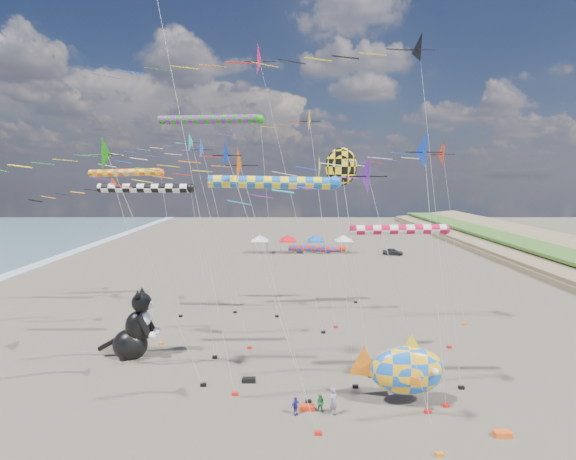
# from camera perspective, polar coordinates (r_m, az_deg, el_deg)

# --- Properties ---
(delta_kite_0) EXTENTS (10.36, 1.60, 15.63)m
(delta_kite_0) POSITION_cam_1_polar(r_m,az_deg,el_deg) (22.76, -9.64, 8.41)
(delta_kite_0) COLOR #0427B5
(delta_kite_0) RESTS_ON ground
(delta_kite_1) EXTENTS (15.04, 2.53, 24.79)m
(delta_kite_1) POSITION_cam_1_polar(r_m,az_deg,el_deg) (36.89, 14.44, 21.52)
(delta_kite_1) COLOR black
(delta_kite_1) RESTS_ON ground
(delta_kite_2) EXTENTS (11.39, 2.31, 15.58)m
(delta_kite_2) POSITION_cam_1_polar(r_m,az_deg,el_deg) (26.10, -8.45, 7.72)
(delta_kite_2) COLOR #E25109
(delta_kite_2) RESTS_ON ground
(delta_kite_3) EXTENTS (10.43, 1.79, 16.66)m
(delta_kite_3) POSITION_cam_1_polar(r_m,az_deg,el_deg) (35.34, -12.56, 9.32)
(delta_kite_3) COLOR blue
(delta_kite_3) RESTS_ON ground
(delta_kite_4) EXTENTS (11.33, 2.11, 18.17)m
(delta_kite_4) POSITION_cam_1_polar(r_m,az_deg,el_deg) (45.15, -13.19, 10.55)
(delta_kite_4) COLOR #16BBB5
(delta_kite_4) RESTS_ON ground
(delta_kite_5) EXTENTS (12.80, 2.36, 16.29)m
(delta_kite_5) POSITION_cam_1_polar(r_m,az_deg,el_deg) (30.06, -21.32, 8.46)
(delta_kite_5) COLOR #147D0D
(delta_kite_5) RESTS_ON ground
(delta_kite_6) EXTENTS (11.89, 2.49, 16.93)m
(delta_kite_6) POSITION_cam_1_polar(r_m,az_deg,el_deg) (42.25, 18.05, 8.80)
(delta_kite_6) COLOR red
(delta_kite_6) RESTS_ON ground
(delta_kite_7) EXTENTS (9.55, 1.89, 14.75)m
(delta_kite_7) POSITION_cam_1_polar(r_m,az_deg,el_deg) (20.82, 8.48, 6.03)
(delta_kite_7) COLOR #5A1797
(delta_kite_7) RESTS_ON ground
(delta_kite_9) EXTENTS (9.04, 1.51, 13.78)m
(delta_kite_9) POSITION_cam_1_polar(r_m,az_deg,el_deg) (38.23, -22.43, 4.57)
(delta_kite_9) COLOR #F13603
(delta_kite_9) RESTS_ON ground
(delta_kite_10) EXTENTS (10.50, 2.14, 19.68)m
(delta_kite_10) POSITION_cam_1_polar(r_m,az_deg,el_deg) (39.75, 0.88, 13.43)
(delta_kite_10) COLOR yellow
(delta_kite_10) RESTS_ON ground
(delta_kite_11) EXTENTS (17.98, 2.89, 24.72)m
(delta_kite_11) POSITION_cam_1_polar(r_m,az_deg,el_deg) (39.27, -4.60, 20.49)
(delta_kite_11) COLOR #DE1253
(delta_kite_11) RESTS_ON ground
(delta_kite_12) EXTENTS (10.41, 2.24, 16.23)m
(delta_kite_12) POSITION_cam_1_polar(r_m,az_deg,el_deg) (26.08, 13.42, 9.04)
(delta_kite_12) COLOR blue
(delta_kite_12) RESTS_ON ground
(windsock_0) EXTENTS (8.46, 0.73, 14.44)m
(windsock_0) POSITION_cam_1_polar(r_m,az_deg,el_deg) (45.23, -19.56, 6.79)
(windsock_0) COLOR #FF5815
(windsock_0) RESTS_ON ground
(windsock_1) EXTENTS (7.61, 0.64, 10.76)m
(windsock_1) POSITION_cam_1_polar(r_m,az_deg,el_deg) (28.75, 14.40, -0.10)
(windsock_1) COLOR red
(windsock_1) RESTS_ON ground
(windsock_2) EXTENTS (9.46, 0.81, 13.76)m
(windsock_2) POSITION_cam_1_polar(r_m,az_deg,el_deg) (27.79, -1.18, 5.96)
(windsock_2) COLOR blue
(windsock_2) RESTS_ON ground
(windsock_3) EXTENTS (11.02, 0.89, 19.40)m
(windsock_3) POSITION_cam_1_polar(r_m,az_deg,el_deg) (43.43, -9.26, 13.60)
(windsock_3) COLOR #1E7D16
(windsock_3) RESTS_ON ground
(windsock_4) EXTENTS (7.52, 0.73, 6.37)m
(windsock_4) POSITION_cam_1_polar(r_m,az_deg,el_deg) (48.26, 3.96, -2.42)
(windsock_4) COLOR red
(windsock_4) RESTS_ON ground
(windsock_5) EXTENTS (8.30, 0.68, 13.21)m
(windsock_5) POSITION_cam_1_polar(r_m,az_deg,el_deg) (34.07, -17.12, 4.95)
(windsock_5) COLOR black
(windsock_5) RESTS_ON ground
(angelfish_kite) EXTENTS (3.74, 3.02, 15.70)m
(angelfish_kite) POSITION_cam_1_polar(r_m,az_deg,el_deg) (31.57, 6.42, 7.79)
(angelfish_kite) COLOR yellow
(angelfish_kite) RESTS_ON ground
(cat_inflatable) EXTENTS (4.07, 2.15, 5.40)m
(cat_inflatable) POSITION_cam_1_polar(r_m,az_deg,el_deg) (36.57, -19.05, -11.09)
(cat_inflatable) COLOR black
(cat_inflatable) RESTS_ON ground
(fish_inflatable) EXTENTS (6.05, 2.90, 4.45)m
(fish_inflatable) POSITION_cam_1_polar(r_m,az_deg,el_deg) (29.05, 14.79, -16.84)
(fish_inflatable) COLOR blue
(fish_inflatable) RESTS_ON ground
(person_adult) EXTENTS (0.71, 0.69, 1.65)m
(person_adult) POSITION_cam_1_polar(r_m,az_deg,el_deg) (27.76, 5.81, -20.88)
(person_adult) COLOR gray
(person_adult) RESTS_ON ground
(child_green) EXTENTS (0.69, 0.65, 1.12)m
(child_green) POSITION_cam_1_polar(r_m,az_deg,el_deg) (28.11, 4.13, -21.11)
(child_green) COLOR #248839
(child_green) RESTS_ON ground
(child_blue) EXTENTS (0.65, 0.64, 1.09)m
(child_blue) POSITION_cam_1_polar(r_m,az_deg,el_deg) (27.81, 0.95, -21.44)
(child_blue) COLOR #232595
(child_blue) RESTS_ON ground
(kite_bag_0) EXTENTS (0.90, 0.44, 0.30)m
(kite_bag_0) POSITION_cam_1_polar(r_m,az_deg,el_deg) (31.81, -5.00, -18.45)
(kite_bag_0) COLOR black
(kite_bag_0) RESTS_ON ground
(kite_bag_1) EXTENTS (0.90, 0.44, 0.30)m
(kite_bag_1) POSITION_cam_1_polar(r_m,az_deg,el_deg) (28.51, 2.43, -21.60)
(kite_bag_1) COLOR red
(kite_bag_1) RESTS_ON ground
(kite_bag_2) EXTENTS (0.90, 0.44, 0.30)m
(kite_bag_2) POSITION_cam_1_polar(r_m,az_deg,el_deg) (28.50, 25.60, -22.32)
(kite_bag_2) COLOR #F35614
(kite_bag_2) RESTS_ON ground
(tent_row) EXTENTS (19.20, 4.20, 3.80)m
(tent_row) POSITION_cam_1_polar(r_m,az_deg,el_deg) (80.01, 1.78, -0.74)
(tent_row) COLOR silver
(tent_row) RESTS_ON ground
(parked_car) EXTENTS (3.75, 2.19, 1.20)m
(parked_car) POSITION_cam_1_polar(r_m,az_deg,el_deg) (80.57, 13.17, -2.70)
(parked_car) COLOR #26262D
(parked_car) RESTS_ON ground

